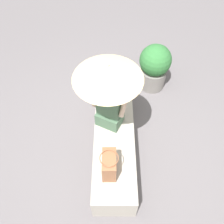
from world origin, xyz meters
TOP-DOWN VIEW (x-y plane):
  - ground_plane at (0.00, 0.00)m, footprint 14.00×14.00m
  - stone_bench at (0.00, 0.00)m, footprint 2.05×0.57m
  - person_seated at (-0.18, -0.06)m, footprint 0.40×0.51m
  - parasol at (-0.14, -0.08)m, footprint 0.84×0.84m
  - handbag_black at (0.59, -0.06)m, footprint 0.31×0.23m
  - tote_bag_canvas at (-0.62, 0.00)m, footprint 0.27×0.20m
  - planter_near at (-1.36, 0.71)m, footprint 0.55×0.55m

SIDE VIEW (x-z plane):
  - ground_plane at x=0.00m, z-range 0.00..0.00m
  - stone_bench at x=0.00m, z-range 0.00..0.47m
  - planter_near at x=-1.36m, z-range 0.03..0.90m
  - tote_bag_canvas at x=-0.62m, z-range 0.47..0.73m
  - handbag_black at x=0.59m, z-range 0.47..0.83m
  - person_seated at x=-0.18m, z-range 0.41..1.31m
  - parasol at x=-0.14m, z-range 0.92..2.08m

